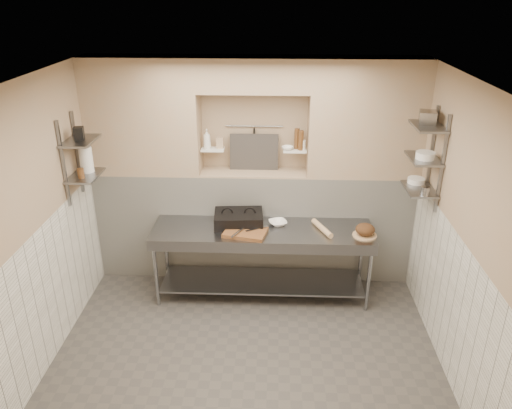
# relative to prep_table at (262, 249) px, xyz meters

# --- Properties ---
(floor) EXTENTS (4.00, 3.90, 0.10)m
(floor) POSITION_rel_prep_table_xyz_m (-0.13, -1.18, -0.69)
(floor) COLOR #494541
(floor) RESTS_ON ground
(ceiling) EXTENTS (4.00, 3.90, 0.10)m
(ceiling) POSITION_rel_prep_table_xyz_m (-0.13, -1.18, 2.21)
(ceiling) COLOR silver
(ceiling) RESTS_ON ground
(wall_left) EXTENTS (0.10, 3.90, 2.80)m
(wall_left) POSITION_rel_prep_table_xyz_m (-2.18, -1.18, 0.76)
(wall_left) COLOR gray
(wall_left) RESTS_ON ground
(wall_right) EXTENTS (0.10, 3.90, 2.80)m
(wall_right) POSITION_rel_prep_table_xyz_m (1.92, -1.18, 0.76)
(wall_right) COLOR gray
(wall_right) RESTS_ON ground
(wall_back) EXTENTS (4.00, 0.10, 2.80)m
(wall_back) POSITION_rel_prep_table_xyz_m (-0.13, 0.82, 0.76)
(wall_back) COLOR gray
(wall_back) RESTS_ON ground
(wall_front) EXTENTS (4.00, 0.10, 2.80)m
(wall_front) POSITION_rel_prep_table_xyz_m (-0.13, -3.18, 0.76)
(wall_front) COLOR gray
(wall_front) RESTS_ON ground
(backwall_lower) EXTENTS (4.00, 0.40, 1.40)m
(backwall_lower) POSITION_rel_prep_table_xyz_m (-0.13, 0.57, 0.06)
(backwall_lower) COLOR white
(backwall_lower) RESTS_ON floor
(alcove_sill) EXTENTS (1.30, 0.40, 0.02)m
(alcove_sill) POSITION_rel_prep_table_xyz_m (-0.13, 0.57, 0.77)
(alcove_sill) COLOR gray
(alcove_sill) RESTS_ON backwall_lower
(backwall_pillar_left) EXTENTS (1.35, 0.40, 1.40)m
(backwall_pillar_left) POSITION_rel_prep_table_xyz_m (-1.45, 0.57, 1.46)
(backwall_pillar_left) COLOR gray
(backwall_pillar_left) RESTS_ON backwall_lower
(backwall_pillar_right) EXTENTS (1.35, 0.40, 1.40)m
(backwall_pillar_right) POSITION_rel_prep_table_xyz_m (1.20, 0.57, 1.46)
(backwall_pillar_right) COLOR gray
(backwall_pillar_right) RESTS_ON backwall_lower
(backwall_header) EXTENTS (1.30, 0.40, 0.40)m
(backwall_header) POSITION_rel_prep_table_xyz_m (-0.13, 0.57, 1.96)
(backwall_header) COLOR gray
(backwall_header) RESTS_ON backwall_lower
(wainscot_left) EXTENTS (0.02, 3.90, 1.40)m
(wainscot_left) POSITION_rel_prep_table_xyz_m (-2.12, -1.18, 0.06)
(wainscot_left) COLOR white
(wainscot_left) RESTS_ON floor
(wainscot_right) EXTENTS (0.02, 3.90, 1.40)m
(wainscot_right) POSITION_rel_prep_table_xyz_m (1.86, -1.18, 0.06)
(wainscot_right) COLOR white
(wainscot_right) RESTS_ON floor
(alcove_shelf_left) EXTENTS (0.28, 0.16, 0.02)m
(alcove_shelf_left) POSITION_rel_prep_table_xyz_m (-0.63, 0.57, 1.06)
(alcove_shelf_left) COLOR white
(alcove_shelf_left) RESTS_ON backwall_lower
(alcove_shelf_right) EXTENTS (0.28, 0.16, 0.02)m
(alcove_shelf_right) POSITION_rel_prep_table_xyz_m (0.37, 0.57, 1.06)
(alcove_shelf_right) COLOR white
(alcove_shelf_right) RESTS_ON backwall_lower
(utensil_rail) EXTENTS (0.70, 0.02, 0.02)m
(utensil_rail) POSITION_rel_prep_table_xyz_m (-0.13, 0.74, 1.31)
(utensil_rail) COLOR gray
(utensil_rail) RESTS_ON wall_back
(hanging_steel) EXTENTS (0.02, 0.02, 0.30)m
(hanging_steel) POSITION_rel_prep_table_xyz_m (-0.13, 0.72, 1.14)
(hanging_steel) COLOR black
(hanging_steel) RESTS_ON utensil_rail
(splash_panel) EXTENTS (0.60, 0.08, 0.45)m
(splash_panel) POSITION_rel_prep_table_xyz_m (-0.13, 0.67, 1.00)
(splash_panel) COLOR #383330
(splash_panel) RESTS_ON alcove_sill
(shelf_rail_left_a) EXTENTS (0.03, 0.03, 0.95)m
(shelf_rail_left_a) POSITION_rel_prep_table_xyz_m (-2.10, 0.07, 1.16)
(shelf_rail_left_a) COLOR slate
(shelf_rail_left_a) RESTS_ON wall_left
(shelf_rail_left_b) EXTENTS (0.03, 0.03, 0.95)m
(shelf_rail_left_b) POSITION_rel_prep_table_xyz_m (-2.10, -0.33, 1.16)
(shelf_rail_left_b) COLOR slate
(shelf_rail_left_b) RESTS_ON wall_left
(wall_shelf_left_lower) EXTENTS (0.30, 0.50, 0.02)m
(wall_shelf_left_lower) POSITION_rel_prep_table_xyz_m (-1.97, -0.13, 0.96)
(wall_shelf_left_lower) COLOR slate
(wall_shelf_left_lower) RESTS_ON wall_left
(wall_shelf_left_upper) EXTENTS (0.30, 0.50, 0.03)m
(wall_shelf_left_upper) POSITION_rel_prep_table_xyz_m (-1.97, -0.13, 1.36)
(wall_shelf_left_upper) COLOR slate
(wall_shelf_left_upper) RESTS_ON wall_left
(shelf_rail_right_a) EXTENTS (0.03, 0.03, 1.05)m
(shelf_rail_right_a) POSITION_rel_prep_table_xyz_m (1.85, 0.07, 1.21)
(shelf_rail_right_a) COLOR slate
(shelf_rail_right_a) RESTS_ON wall_right
(shelf_rail_right_b) EXTENTS (0.03, 0.03, 1.05)m
(shelf_rail_right_b) POSITION_rel_prep_table_xyz_m (1.85, -0.33, 1.21)
(shelf_rail_right_b) COLOR slate
(shelf_rail_right_b) RESTS_ON wall_right
(wall_shelf_right_lower) EXTENTS (0.30, 0.50, 0.02)m
(wall_shelf_right_lower) POSITION_rel_prep_table_xyz_m (1.71, -0.13, 0.86)
(wall_shelf_right_lower) COLOR slate
(wall_shelf_right_lower) RESTS_ON wall_right
(wall_shelf_right_mid) EXTENTS (0.30, 0.50, 0.02)m
(wall_shelf_right_mid) POSITION_rel_prep_table_xyz_m (1.71, -0.13, 1.21)
(wall_shelf_right_mid) COLOR slate
(wall_shelf_right_mid) RESTS_ON wall_right
(wall_shelf_right_upper) EXTENTS (0.30, 0.50, 0.03)m
(wall_shelf_right_upper) POSITION_rel_prep_table_xyz_m (1.71, -0.13, 1.56)
(wall_shelf_right_upper) COLOR slate
(wall_shelf_right_upper) RESTS_ON wall_right
(prep_table) EXTENTS (2.60, 0.70, 0.90)m
(prep_table) POSITION_rel_prep_table_xyz_m (0.00, 0.00, 0.00)
(prep_table) COLOR gray
(prep_table) RESTS_ON floor
(panini_press) EXTENTS (0.60, 0.46, 0.16)m
(panini_press) POSITION_rel_prep_table_xyz_m (-0.29, 0.12, 0.34)
(panini_press) COLOR black
(panini_press) RESTS_ON prep_table
(cutting_board) EXTENTS (0.53, 0.43, 0.04)m
(cutting_board) POSITION_rel_prep_table_xyz_m (-0.19, -0.12, 0.28)
(cutting_board) COLOR brown
(cutting_board) RESTS_ON prep_table
(knife_blade) EXTENTS (0.25, 0.16, 0.01)m
(knife_blade) POSITION_rel_prep_table_xyz_m (-0.07, -0.07, 0.31)
(knife_blade) COLOR gray
(knife_blade) RESTS_ON cutting_board
(tongs) EXTENTS (0.14, 0.24, 0.02)m
(tongs) POSITION_rel_prep_table_xyz_m (-0.27, -0.19, 0.31)
(tongs) COLOR gray
(tongs) RESTS_ON cutting_board
(mixing_bowl) EXTENTS (0.27, 0.27, 0.05)m
(mixing_bowl) POSITION_rel_prep_table_xyz_m (0.18, 0.14, 0.28)
(mixing_bowl) COLOR white
(mixing_bowl) RESTS_ON prep_table
(rolling_pin) EXTENTS (0.23, 0.42, 0.07)m
(rolling_pin) POSITION_rel_prep_table_xyz_m (0.70, 0.01, 0.29)
(rolling_pin) COLOR tan
(rolling_pin) RESTS_ON prep_table
(bread_board) EXTENTS (0.28, 0.28, 0.02)m
(bread_board) POSITION_rel_prep_table_xyz_m (1.18, -0.10, 0.27)
(bread_board) COLOR tan
(bread_board) RESTS_ON prep_table
(bread_loaf) EXTENTS (0.22, 0.22, 0.13)m
(bread_loaf) POSITION_rel_prep_table_xyz_m (1.18, -0.10, 0.34)
(bread_loaf) COLOR #4C2D19
(bread_loaf) RESTS_ON bread_board
(bottle_soap) EXTENTS (0.09, 0.09, 0.24)m
(bottle_soap) POSITION_rel_prep_table_xyz_m (-0.69, 0.56, 1.19)
(bottle_soap) COLOR white
(bottle_soap) RESTS_ON alcove_shelf_left
(jar_alcove) EXTENTS (0.08, 0.08, 0.13)m
(jar_alcove) POSITION_rel_prep_table_xyz_m (-0.54, 0.60, 1.13)
(jar_alcove) COLOR gray
(jar_alcove) RESTS_ON alcove_shelf_left
(bowl_alcove) EXTENTS (0.17, 0.17, 0.04)m
(bowl_alcove) POSITION_rel_prep_table_xyz_m (0.28, 0.55, 1.09)
(bowl_alcove) COLOR white
(bowl_alcove) RESTS_ON alcove_shelf_right
(condiment_a) EXTENTS (0.06, 0.06, 0.24)m
(condiment_a) POSITION_rel_prep_table_xyz_m (0.44, 0.55, 1.19)
(condiment_a) COLOR #543318
(condiment_a) RESTS_ON alcove_shelf_right
(condiment_b) EXTENTS (0.06, 0.06, 0.25)m
(condiment_b) POSITION_rel_prep_table_xyz_m (0.39, 0.60, 1.19)
(condiment_b) COLOR #543318
(condiment_b) RESTS_ON alcove_shelf_right
(condiment_c) EXTENTS (0.07, 0.07, 0.12)m
(condiment_c) POSITION_rel_prep_table_xyz_m (0.47, 0.57, 1.13)
(condiment_c) COLOR white
(condiment_c) RESTS_ON alcove_shelf_right
(jug_left) EXTENTS (0.15, 0.15, 0.29)m
(jug_left) POSITION_rel_prep_table_xyz_m (-1.97, -0.04, 1.12)
(jug_left) COLOR white
(jug_left) RESTS_ON wall_shelf_left_lower
(jar_left) EXTENTS (0.07, 0.07, 0.11)m
(jar_left) POSITION_rel_prep_table_xyz_m (-1.97, -0.24, 1.02)
(jar_left) COLOR #543318
(jar_left) RESTS_ON wall_shelf_left_lower
(box_left_upper) EXTENTS (0.12, 0.12, 0.14)m
(box_left_upper) POSITION_rel_prep_table_xyz_m (-1.97, -0.14, 1.44)
(box_left_upper) COLOR black
(box_left_upper) RESTS_ON wall_shelf_left_upper
(bowl_right) EXTENTS (0.19, 0.19, 0.06)m
(bowl_right) POSITION_rel_prep_table_xyz_m (1.71, 0.02, 0.90)
(bowl_right) COLOR white
(bowl_right) RESTS_ON wall_shelf_right_lower
(canister_right) EXTENTS (0.10, 0.10, 0.10)m
(canister_right) POSITION_rel_prep_table_xyz_m (1.71, -0.34, 0.92)
(canister_right) COLOR gray
(canister_right) RESTS_ON wall_shelf_right_lower
(bowl_right_mid) EXTENTS (0.20, 0.20, 0.07)m
(bowl_right_mid) POSITION_rel_prep_table_xyz_m (1.71, -0.18, 1.26)
(bowl_right_mid) COLOR white
(bowl_right_mid) RESTS_ON wall_shelf_right_mid
(basket_right) EXTENTS (0.21, 0.24, 0.13)m
(basket_right) POSITION_rel_prep_table_xyz_m (1.71, -0.07, 1.64)
(basket_right) COLOR gray
(basket_right) RESTS_ON wall_shelf_right_upper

